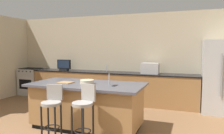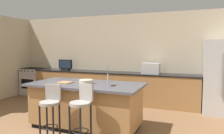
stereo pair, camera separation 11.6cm
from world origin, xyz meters
name	(u,v)px [view 1 (the left image)]	position (x,y,z in m)	size (l,w,h in m)	color
wall_back	(116,58)	(0.00, 4.09, 1.32)	(7.29, 0.12, 2.63)	beige
counter_back	(110,87)	(-0.06, 3.71, 0.45)	(5.08, 0.62, 0.90)	#9E7042
kitchen_island	(87,105)	(0.25, 1.58, 0.46)	(2.30, 1.11, 0.91)	black
refrigerator	(220,77)	(2.91, 3.62, 0.91)	(0.85, 0.82, 1.82)	#B7BABF
range_oven	(31,81)	(-2.97, 3.70, 0.46)	(0.72, 0.63, 0.92)	#B7BABF
microwave	(150,68)	(1.15, 3.71, 1.05)	(0.48, 0.36, 0.30)	#B7BABF
tv_monitor	(64,65)	(-1.61, 3.65, 1.06)	(0.48, 0.16, 0.34)	black
sink_faucet_back	(107,68)	(-0.20, 3.81, 1.02)	(0.02, 0.02, 0.24)	#B2B2B7
sink_faucet_island	(109,79)	(0.73, 1.58, 1.02)	(0.02, 0.02, 0.22)	#B2B2B7
bar_stool_left	(52,108)	(-0.03, 0.81, 0.58)	(0.34, 0.36, 0.97)	gray
bar_stool_right	(84,109)	(0.59, 0.81, 0.62)	(0.35, 0.37, 1.02)	gray
fruit_bowl	(87,82)	(0.28, 1.53, 0.95)	(0.27, 0.27, 0.08)	beige
cell_phone	(115,85)	(0.87, 1.53, 0.91)	(0.07, 0.15, 0.01)	black
cutting_board	(66,83)	(-0.18, 1.49, 0.91)	(0.28, 0.26, 0.02)	#A87F51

